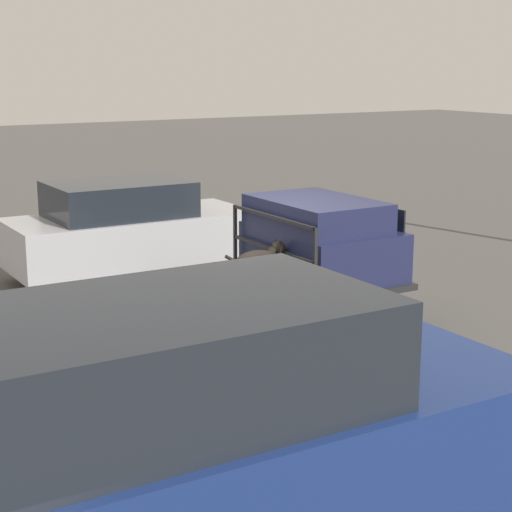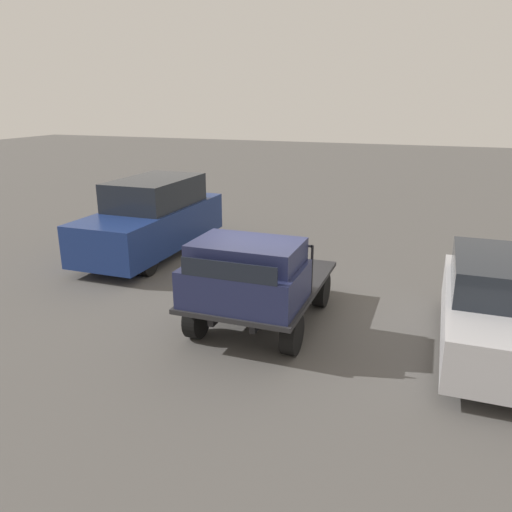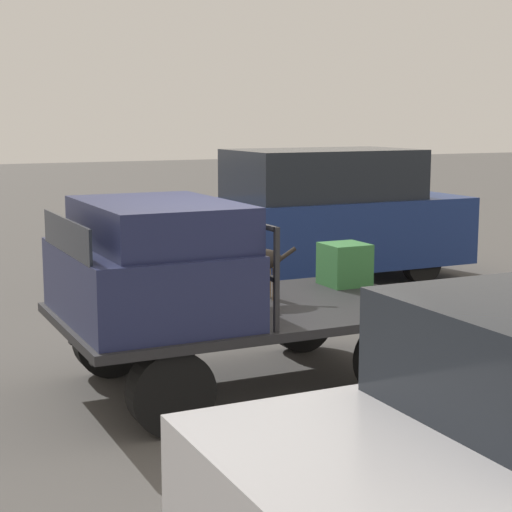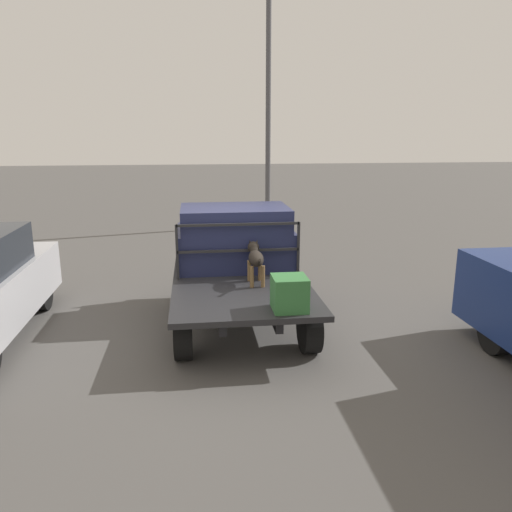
{
  "view_description": "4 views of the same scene",
  "coord_description": "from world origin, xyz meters",
  "px_view_note": "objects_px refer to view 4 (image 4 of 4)",
  "views": [
    {
      "loc": [
        -5.48,
        -8.98,
        3.52
      ],
      "look_at": [
        -0.22,
        -0.23,
        1.19
      ],
      "focal_mm": 60.0,
      "sensor_mm": 36.0,
      "label": 1
    },
    {
      "loc": [
        8.24,
        2.88,
        4.05
      ],
      "look_at": [
        -0.22,
        -0.23,
        1.19
      ],
      "focal_mm": 35.0,
      "sensor_mm": 36.0,
      "label": 2
    },
    {
      "loc": [
        3.26,
        7.07,
        2.52
      ],
      "look_at": [
        -0.22,
        -0.23,
        1.19
      ],
      "focal_mm": 60.0,
      "sensor_mm": 36.0,
      "label": 3
    },
    {
      "loc": [
        -7.4,
        0.68,
        3.01
      ],
      "look_at": [
        -0.22,
        -0.23,
        1.19
      ],
      "focal_mm": 35.0,
      "sensor_mm": 36.0,
      "label": 4
    }
  ],
  "objects_px": {
    "flatbed_truck": "(240,293)",
    "cargo_crate": "(290,293)",
    "dog": "(255,258)",
    "light_pole_near": "(268,72)"
  },
  "relations": [
    {
      "from": "dog",
      "to": "cargo_crate",
      "type": "bearing_deg",
      "value": 174.75
    },
    {
      "from": "flatbed_truck",
      "to": "cargo_crate",
      "type": "bearing_deg",
      "value": -159.61
    },
    {
      "from": "flatbed_truck",
      "to": "light_pole_near",
      "type": "distance_m",
      "value": 9.77
    },
    {
      "from": "flatbed_truck",
      "to": "dog",
      "type": "distance_m",
      "value": 0.65
    },
    {
      "from": "cargo_crate",
      "to": "light_pole_near",
      "type": "relative_size",
      "value": 0.06
    },
    {
      "from": "cargo_crate",
      "to": "light_pole_near",
      "type": "bearing_deg",
      "value": -6.87
    },
    {
      "from": "flatbed_truck",
      "to": "light_pole_near",
      "type": "xyz_separation_m",
      "value": [
        8.64,
        -1.72,
        4.22
      ]
    },
    {
      "from": "dog",
      "to": "light_pole_near",
      "type": "height_order",
      "value": "light_pole_near"
    },
    {
      "from": "flatbed_truck",
      "to": "cargo_crate",
      "type": "relative_size",
      "value": 7.72
    },
    {
      "from": "cargo_crate",
      "to": "dog",
      "type": "bearing_deg",
      "value": 13.11
    }
  ]
}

